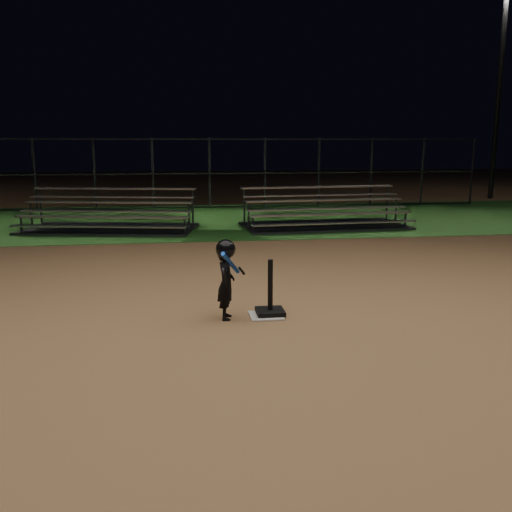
# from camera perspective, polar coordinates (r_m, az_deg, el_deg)

# --- Properties ---
(ground) EXTENTS (80.00, 80.00, 0.00)m
(ground) POSITION_cam_1_polar(r_m,az_deg,el_deg) (7.81, 1.02, -6.13)
(ground) COLOR #9B7046
(ground) RESTS_ON ground
(grass_strip) EXTENTS (60.00, 8.00, 0.01)m
(grass_strip) POSITION_cam_1_polar(r_m,az_deg,el_deg) (17.55, -4.07, 3.73)
(grass_strip) COLOR #1E4D19
(grass_strip) RESTS_ON ground
(home_plate) EXTENTS (0.45, 0.45, 0.02)m
(home_plate) POSITION_cam_1_polar(r_m,az_deg,el_deg) (7.80, 1.02, -6.05)
(home_plate) COLOR beige
(home_plate) RESTS_ON ground
(batting_tee) EXTENTS (0.38, 0.38, 0.76)m
(batting_tee) POSITION_cam_1_polar(r_m,az_deg,el_deg) (7.81, 1.44, -4.87)
(batting_tee) COLOR black
(batting_tee) RESTS_ON home_plate
(child_batter) EXTENTS (0.40, 0.58, 1.09)m
(child_batter) POSITION_cam_1_polar(r_m,az_deg,el_deg) (7.57, -3.05, -2.14)
(child_batter) COLOR black
(child_batter) RESTS_ON ground
(bleacher_left) EXTENTS (4.85, 3.03, 1.11)m
(bleacher_left) POSITION_cam_1_polar(r_m,az_deg,el_deg) (15.75, -14.61, 3.32)
(bleacher_left) COLOR #A8A8AD
(bleacher_left) RESTS_ON ground
(bleacher_right) EXTENTS (4.64, 2.49, 1.10)m
(bleacher_right) POSITION_cam_1_polar(r_m,az_deg,el_deg) (15.95, 6.94, 3.70)
(bleacher_right) COLOR silver
(bleacher_right) RESTS_ON ground
(backstop_fence) EXTENTS (20.08, 0.08, 2.50)m
(backstop_fence) POSITION_cam_1_polar(r_m,az_deg,el_deg) (20.41, -4.71, 8.31)
(backstop_fence) COLOR #38383D
(backstop_fence) RESTS_ON ground
(light_pole_right) EXTENTS (0.90, 0.53, 8.30)m
(light_pole_right) POSITION_cam_1_polar(r_m,az_deg,el_deg) (26.02, 23.50, 16.26)
(light_pole_right) COLOR #2D2D30
(light_pole_right) RESTS_ON ground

